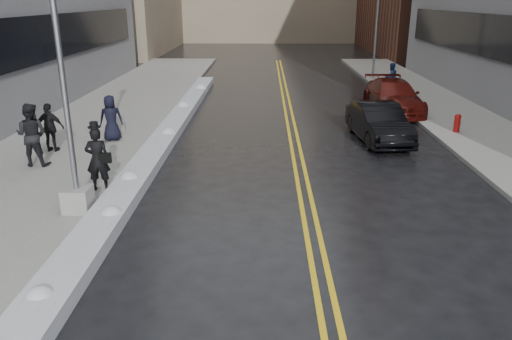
{
  "coord_description": "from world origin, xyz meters",
  "views": [
    {
      "loc": [
        1.37,
        -9.44,
        5.22
      ],
      "look_at": [
        1.16,
        1.87,
        1.3
      ],
      "focal_mm": 35.0,
      "sensor_mm": 36.0,
      "label": 1
    }
  ],
  "objects_px": {
    "traffic_signal": "(376,27)",
    "lamppost": "(68,118)",
    "pedestrian_c": "(111,118)",
    "pedestrian_east": "(391,77)",
    "car_black": "(379,123)",
    "car_maroon": "(393,97)",
    "pedestrian_b": "(32,135)",
    "pedestrian_fedora": "(98,159)",
    "pedestrian_d": "(50,128)",
    "fire_hydrant": "(457,122)"
  },
  "relations": [
    {
      "from": "fire_hydrant",
      "to": "car_black",
      "type": "distance_m",
      "value": 3.42
    },
    {
      "from": "traffic_signal",
      "to": "fire_hydrant",
      "type": "bearing_deg",
      "value": -87.95
    },
    {
      "from": "lamppost",
      "to": "traffic_signal",
      "type": "distance_m",
      "value": 24.98
    },
    {
      "from": "car_maroon",
      "to": "pedestrian_fedora",
      "type": "bearing_deg",
      "value": -134.89
    },
    {
      "from": "pedestrian_b",
      "to": "pedestrian_c",
      "type": "bearing_deg",
      "value": -116.97
    },
    {
      "from": "pedestrian_c",
      "to": "car_black",
      "type": "xyz_separation_m",
      "value": [
        10.03,
        0.64,
        -0.28
      ]
    },
    {
      "from": "fire_hydrant",
      "to": "pedestrian_d",
      "type": "xyz_separation_m",
      "value": [
        -15.01,
        -2.92,
        0.44
      ]
    },
    {
      "from": "car_black",
      "to": "lamppost",
      "type": "bearing_deg",
      "value": -147.03
    },
    {
      "from": "fire_hydrant",
      "to": "pedestrian_c",
      "type": "bearing_deg",
      "value": -173.6
    },
    {
      "from": "car_black",
      "to": "car_maroon",
      "type": "height_order",
      "value": "car_maroon"
    },
    {
      "from": "traffic_signal",
      "to": "pedestrian_fedora",
      "type": "height_order",
      "value": "traffic_signal"
    },
    {
      "from": "fire_hydrant",
      "to": "car_maroon",
      "type": "relative_size",
      "value": 0.14
    },
    {
      "from": "pedestrian_c",
      "to": "pedestrian_east",
      "type": "relative_size",
      "value": 1.05
    },
    {
      "from": "pedestrian_fedora",
      "to": "pedestrian_c",
      "type": "distance_m",
      "value": 5.2
    },
    {
      "from": "pedestrian_b",
      "to": "pedestrian_c",
      "type": "height_order",
      "value": "pedestrian_b"
    },
    {
      "from": "pedestrian_b",
      "to": "car_black",
      "type": "bearing_deg",
      "value": -161.13
    },
    {
      "from": "traffic_signal",
      "to": "pedestrian_c",
      "type": "height_order",
      "value": "traffic_signal"
    },
    {
      "from": "traffic_signal",
      "to": "pedestrian_c",
      "type": "relative_size",
      "value": 3.53
    },
    {
      "from": "pedestrian_d",
      "to": "car_black",
      "type": "distance_m",
      "value": 11.89
    },
    {
      "from": "lamppost",
      "to": "fire_hydrant",
      "type": "bearing_deg",
      "value": 33.04
    },
    {
      "from": "pedestrian_c",
      "to": "pedestrian_east",
      "type": "height_order",
      "value": "pedestrian_c"
    },
    {
      "from": "lamppost",
      "to": "pedestrian_d",
      "type": "relative_size",
      "value": 4.53
    },
    {
      "from": "fire_hydrant",
      "to": "car_maroon",
      "type": "xyz_separation_m",
      "value": [
        -1.53,
        4.24,
        0.21
      ]
    },
    {
      "from": "lamppost",
      "to": "car_maroon",
      "type": "distance_m",
      "value": 16.4
    },
    {
      "from": "fire_hydrant",
      "to": "pedestrian_fedora",
      "type": "height_order",
      "value": "pedestrian_fedora"
    },
    {
      "from": "fire_hydrant",
      "to": "pedestrian_b",
      "type": "distance_m",
      "value": 15.61
    },
    {
      "from": "fire_hydrant",
      "to": "car_maroon",
      "type": "bearing_deg",
      "value": 109.82
    },
    {
      "from": "lamppost",
      "to": "car_maroon",
      "type": "xyz_separation_m",
      "value": [
        10.77,
        12.24,
        -1.77
      ]
    },
    {
      "from": "pedestrian_c",
      "to": "car_black",
      "type": "height_order",
      "value": "pedestrian_c"
    },
    {
      "from": "pedestrian_c",
      "to": "pedestrian_d",
      "type": "distance_m",
      "value": 2.2
    },
    {
      "from": "pedestrian_c",
      "to": "pedestrian_b",
      "type": "bearing_deg",
      "value": 39.61
    },
    {
      "from": "pedestrian_b",
      "to": "pedestrian_d",
      "type": "distance_m",
      "value": 1.54
    },
    {
      "from": "lamppost",
      "to": "pedestrian_c",
      "type": "bearing_deg",
      "value": 99.04
    },
    {
      "from": "traffic_signal",
      "to": "lamppost",
      "type": "bearing_deg",
      "value": -118.21
    },
    {
      "from": "lamppost",
      "to": "car_maroon",
      "type": "relative_size",
      "value": 1.46
    },
    {
      "from": "pedestrian_d",
      "to": "car_black",
      "type": "relative_size",
      "value": 0.39
    },
    {
      "from": "fire_hydrant",
      "to": "traffic_signal",
      "type": "distance_m",
      "value": 14.3
    },
    {
      "from": "pedestrian_east",
      "to": "car_maroon",
      "type": "distance_m",
      "value": 4.77
    },
    {
      "from": "pedestrian_b",
      "to": "pedestrian_d",
      "type": "height_order",
      "value": "pedestrian_b"
    },
    {
      "from": "traffic_signal",
      "to": "car_black",
      "type": "xyz_separation_m",
      "value": [
        -2.81,
        -14.86,
        -2.68
      ]
    },
    {
      "from": "fire_hydrant",
      "to": "pedestrian_fedora",
      "type": "relative_size",
      "value": 0.41
    },
    {
      "from": "pedestrian_c",
      "to": "pedestrian_d",
      "type": "bearing_deg",
      "value": 18.62
    },
    {
      "from": "car_maroon",
      "to": "pedestrian_d",
      "type": "bearing_deg",
      "value": -152.31
    },
    {
      "from": "traffic_signal",
      "to": "pedestrian_d",
      "type": "bearing_deg",
      "value": -130.62
    },
    {
      "from": "pedestrian_c",
      "to": "pedestrian_east",
      "type": "distance_m",
      "value": 16.48
    },
    {
      "from": "lamppost",
      "to": "pedestrian_b",
      "type": "height_order",
      "value": "lamppost"
    },
    {
      "from": "lamppost",
      "to": "car_black",
      "type": "distance_m",
      "value": 11.62
    },
    {
      "from": "pedestrian_east",
      "to": "pedestrian_b",
      "type": "bearing_deg",
      "value": 16.81
    },
    {
      "from": "pedestrian_fedora",
      "to": "pedestrian_d",
      "type": "xyz_separation_m",
      "value": [
        -2.81,
        3.65,
        -0.05
      ]
    },
    {
      "from": "traffic_signal",
      "to": "pedestrian_c",
      "type": "distance_m",
      "value": 20.26
    }
  ]
}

